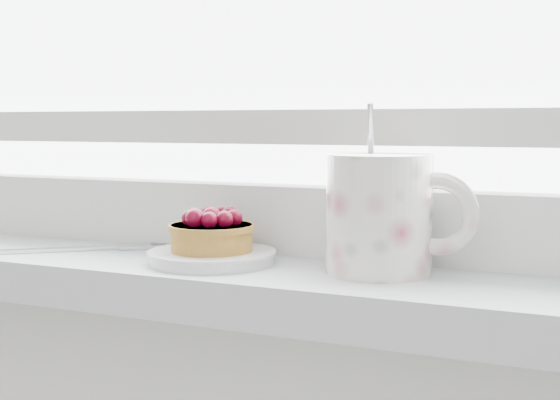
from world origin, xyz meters
The scene contains 4 objects.
saucer centered at (-0.05, 1.88, 0.95)m, with size 0.12×0.12×0.01m, color silver.
raspberry_tart centered at (-0.05, 1.88, 0.97)m, with size 0.08×0.08×0.04m.
floral_mug centered at (0.12, 1.90, 1.00)m, with size 0.14×0.10×0.15m.
fork centered at (-0.21, 1.88, 0.94)m, with size 0.18×0.16×0.00m.
Camera 1 is at (0.32, 1.24, 1.07)m, focal length 50.00 mm.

